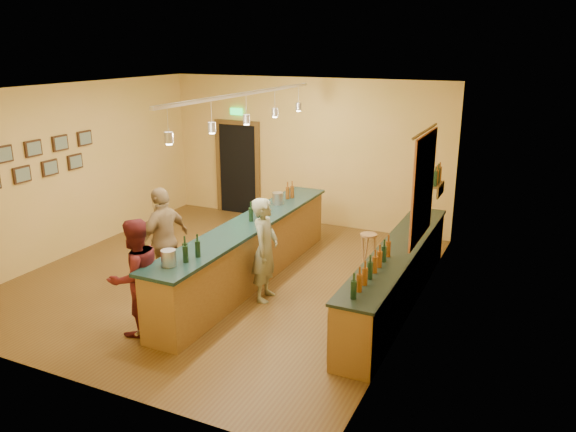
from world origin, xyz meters
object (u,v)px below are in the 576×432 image
at_px(customer_a, 136,277).
at_px(customer_b, 164,240).
at_px(back_counter, 397,275).
at_px(bartender, 265,250).
at_px(bar_stool, 368,242).
at_px(tasting_bar, 249,248).

relative_size(customer_a, customer_b, 0.95).
bearing_deg(back_counter, bartender, -161.03).
distance_m(back_counter, bar_stool, 1.55).
bearing_deg(bartender, back_counter, -79.41).
distance_m(tasting_bar, customer_b, 1.40).
distance_m(tasting_bar, bartender, 0.76).
bearing_deg(customer_a, bartender, 166.15).
relative_size(bartender, bar_stool, 2.63).
bearing_deg(customer_a, bar_stool, 168.21).
height_order(tasting_bar, customer_a, customer_a).
height_order(tasting_bar, customer_b, customer_b).
xyz_separation_m(back_counter, tasting_bar, (-2.48, -0.18, 0.12)).
bearing_deg(customer_b, tasting_bar, 137.16).
height_order(tasting_bar, bartender, bartender).
xyz_separation_m(back_counter, bartender, (-1.93, -0.66, 0.34)).
height_order(tasting_bar, bar_stool, tasting_bar).
relative_size(tasting_bar, customer_b, 2.94).
distance_m(tasting_bar, customer_a, 2.28).
relative_size(tasting_bar, bar_stool, 8.12).
bearing_deg(customer_b, back_counter, 114.14).
xyz_separation_m(bartender, customer_b, (-1.61, -0.40, 0.04)).
bearing_deg(tasting_bar, bartender, -41.07).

